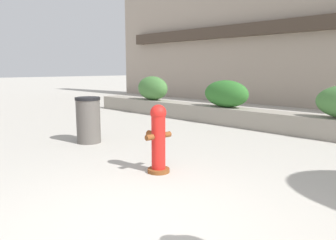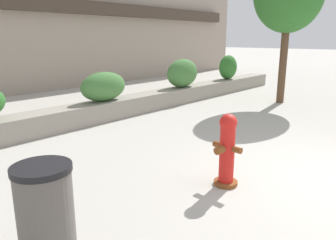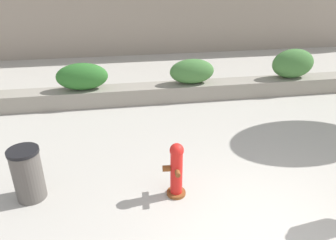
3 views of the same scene
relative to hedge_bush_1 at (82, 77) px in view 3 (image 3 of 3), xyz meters
name	(u,v)px [view 3 (image 3 of 3)]	position (x,y,z in m)	size (l,w,h in m)	color
planter_wall_low	(190,91)	(3.21, 0.00, -0.65)	(18.00, 0.70, 0.50)	gray
hedge_bush_1	(82,77)	(0.00, 0.00, 0.00)	(1.48, 0.66, 0.79)	#2D6B28
hedge_bush_2	(192,71)	(3.26, 0.00, -0.01)	(1.37, 0.63, 0.76)	#427538
hedge_bush_3	(293,64)	(6.55, 0.00, 0.07)	(1.38, 0.65, 0.94)	#427538
fire_hydrant	(176,170)	(1.92, -4.55, -0.34)	(0.44, 0.48, 1.08)	brown
trash_bin	(28,174)	(-0.70, -4.19, -0.39)	(0.55, 0.55, 1.01)	#56514C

